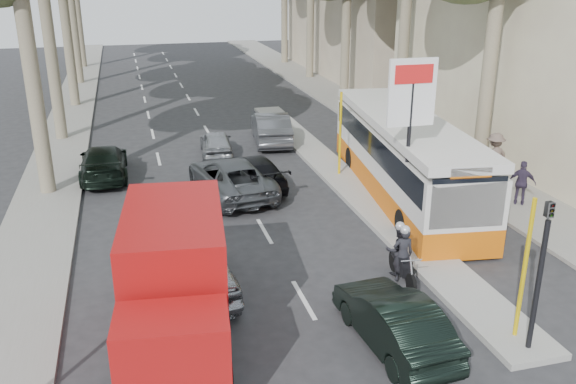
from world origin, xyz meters
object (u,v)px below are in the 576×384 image
dark_hatchback (394,320)px  red_truck (175,281)px  city_bus (404,155)px  motorcycle (401,254)px  silver_hatchback (195,264)px

dark_hatchback → red_truck: red_truck is taller
red_truck → city_bus: (8.98, 7.52, -0.01)m
red_truck → motorcycle: size_ratio=2.97×
dark_hatchback → city_bus: 9.87m
silver_hatchback → motorcycle: 5.53m
silver_hatchback → red_truck: (-0.68, -2.41, 0.87)m
red_truck → city_bus: bearing=46.2°
dark_hatchback → silver_hatchback: bearing=-47.4°
red_truck → motorcycle: (6.14, 1.54, -0.83)m
silver_hatchback → dark_hatchback: size_ratio=1.10×
silver_hatchback → city_bus: 9.78m
silver_hatchback → red_truck: size_ratio=0.73×
silver_hatchback → motorcycle: (5.46, -0.87, 0.04)m
silver_hatchback → red_truck: red_truck is taller
city_bus → dark_hatchback: bearing=-108.9°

